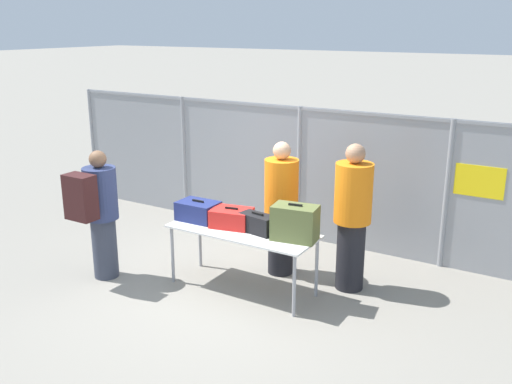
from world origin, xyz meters
name	(u,v)px	position (x,y,z in m)	size (l,w,h in m)	color
ground_plane	(218,289)	(0.00, 0.00, 0.00)	(120.00, 120.00, 0.00)	gray
fence_section	(300,170)	(0.02, 2.11, 1.04)	(8.58, 0.07, 1.97)	gray
inspection_table	(242,235)	(0.25, 0.17, 0.70)	(1.81, 0.69, 0.76)	silver
suitcase_navy	(198,211)	(-0.42, 0.20, 0.88)	(0.50, 0.35, 0.26)	navy
suitcase_red	(232,218)	(0.07, 0.21, 0.87)	(0.53, 0.43, 0.24)	red
suitcase_black	(258,223)	(0.44, 0.20, 0.87)	(0.47, 0.28, 0.24)	black
suitcase_olive	(295,223)	(0.92, 0.22, 0.96)	(0.54, 0.38, 0.42)	#566033
traveler_hooded	(98,210)	(-1.44, -0.49, 0.90)	(0.41, 0.63, 1.64)	#383D4C
security_worker_near	(281,207)	(0.41, 0.83, 0.89)	(0.43, 0.43, 1.72)	black
security_worker_far	(352,216)	(1.34, 0.87, 0.93)	(0.44, 0.44, 1.79)	black
utility_trailer	(400,195)	(1.08, 3.63, 0.43)	(4.28, 2.06, 0.73)	silver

